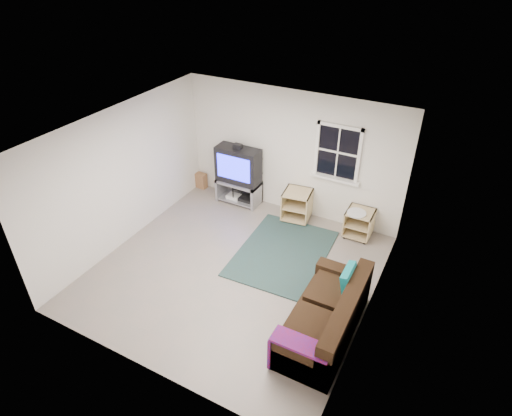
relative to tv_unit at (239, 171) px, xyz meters
The scene contains 8 objects.
room 2.17m from the tv_unit, ahead, with size 4.60×4.62×4.60m.
tv_unit is the anchor object (origin of this frame).
av_rack 0.34m from the tv_unit, 11.72° to the left, with size 0.55×0.40×1.10m.
side_table_left 1.44m from the tv_unit, ahead, with size 0.61×0.61×0.64m.
side_table_right 2.71m from the tv_unit, ahead, with size 0.51×0.54×0.59m.
sofa 3.99m from the tv_unit, 41.51° to the right, with size 0.86×1.94×0.89m.
shag_rug 2.16m from the tv_unit, 36.74° to the right, with size 1.54×2.12×0.03m, color #301F15.
paper_bag 1.24m from the tv_unit, behind, with size 0.25×0.16×0.36m, color #8F5F40.
Camera 1 is at (3.01, -4.90, 5.00)m, focal length 30.00 mm.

